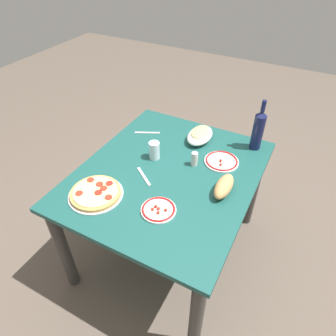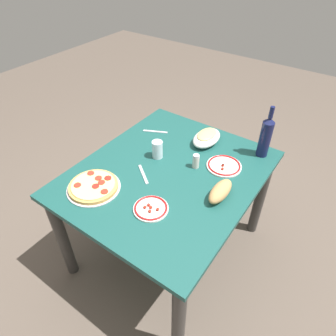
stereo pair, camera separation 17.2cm
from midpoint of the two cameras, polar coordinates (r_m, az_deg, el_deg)
The scene contains 12 objects.
ground_plane at distance 2.29m, azimuth -2.23°, elevation -14.94°, with size 8.00×8.00×0.00m, color brown.
dining_table at distance 1.82m, azimuth -2.71°, elevation -3.75°, with size 1.16×0.98×0.73m.
pepperoni_pizza at distance 1.66m, azimuth -16.44°, elevation -4.69°, with size 0.29×0.29×0.03m.
baked_pasta_dish at distance 1.98m, azimuth 3.60°, elevation 6.23°, with size 0.24×0.15×0.08m.
wine_bottle at distance 1.91m, azimuth 14.26°, elevation 7.00°, with size 0.07×0.07×0.33m.
water_glass at distance 1.82m, azimuth -5.32°, elevation 3.23°, with size 0.07×0.07×0.11m, color silver.
side_plate_near at distance 1.53m, azimuth -5.08°, elevation -7.99°, with size 0.18×0.18×0.02m.
side_plate_far at distance 1.82m, azimuth 7.45°, elevation 1.19°, with size 0.21×0.21×0.02m.
bread_loaf at distance 1.61m, azimuth 7.53°, elevation -3.60°, with size 0.20×0.08×0.08m, color tan.
spice_shaker at distance 1.77m, azimuth 2.25°, elevation 1.61°, with size 0.04×0.04×0.09m.
fork_left at distance 2.08m, azimuth -6.33°, elevation 6.57°, with size 0.17×0.02×0.01m, color #B7B7BC.
fork_right at distance 1.72m, azimuth -7.47°, elevation -1.69°, with size 0.17×0.02×0.01m, color #B7B7BC.
Camera 1 is at (-1.17, -0.62, 1.87)m, focal length 32.22 mm.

